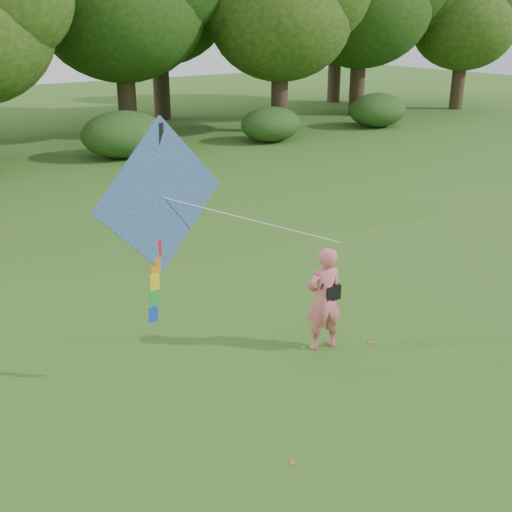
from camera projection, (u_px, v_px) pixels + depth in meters
ground at (385, 358)px, 10.88m from camera, size 100.00×100.00×0.00m
man_kite_flyer at (324, 299)px, 10.91m from camera, size 0.74×0.56×1.85m
crossbody_bag at (331, 291)px, 10.90m from camera, size 0.43×0.20×0.72m
flying_kite at (161, 200)px, 9.20m from camera, size 4.08×0.88×3.11m
tree_line at (40, 12)px, 27.51m from camera, size 54.70×15.30×9.48m
shrub_band at (33, 147)px, 23.83m from camera, size 39.15×3.22×1.88m
fallen_leaves at (237, 319)px, 12.26m from camera, size 11.01×14.86×0.01m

